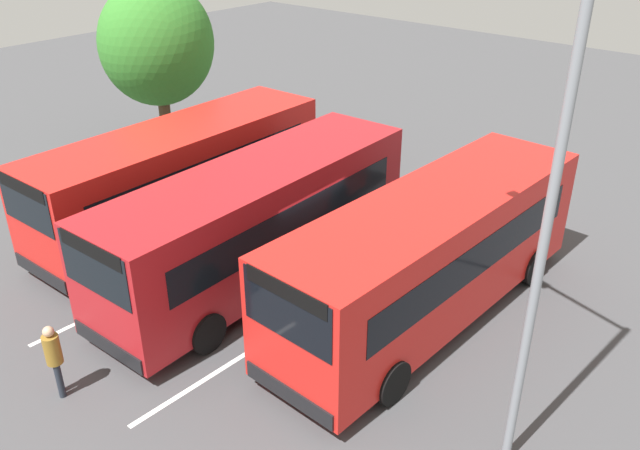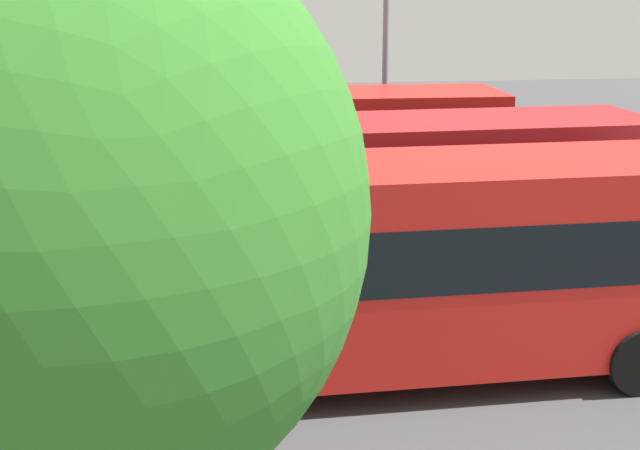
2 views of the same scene
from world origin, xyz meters
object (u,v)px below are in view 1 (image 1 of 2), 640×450
Objects in this scene: bus_far_left at (180,174)px; depot_tree at (157,44)px; bus_center_left at (258,220)px; pedestrian at (54,355)px; street_lamp at (537,194)px; bus_center_right at (431,253)px.

depot_tree is (-3.88, -5.83, 2.25)m from bus_far_left.
bus_center_left is at bearing 65.00° from depot_tree.
bus_center_left is 5.74m from pedestrian.
pedestrian is (6.27, 3.86, -0.71)m from bus_far_left.
bus_center_left is 1.05× the size of street_lamp.
depot_tree reaches higher than bus_center_right.
street_lamp is 1.43× the size of depot_tree.
depot_tree reaches higher than bus_far_left.
street_lamp is (1.37, 7.37, 3.41)m from bus_center_left.
street_lamp is at bearing -35.42° from pedestrian.
bus_far_left is 11.78m from street_lamp.
bus_center_left is at bearing 25.06° from pedestrian.
depot_tree is at bearing 67.46° from pedestrian.
bus_far_left is 1.50× the size of depot_tree.
street_lamp reaches higher than pedestrian.
bus_center_right is 5.44m from street_lamp.
street_lamp is at bearing 71.01° from depot_tree.
bus_center_right reaches higher than pedestrian.
depot_tree reaches higher than bus_center_left.
bus_far_left and bus_center_left have the same top height.
depot_tree reaches higher than pedestrian.
street_lamp is at bearing 78.41° from bus_far_left.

